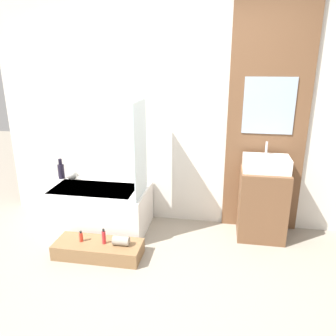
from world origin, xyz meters
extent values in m
plane|color=gray|center=(0.00, 0.00, 0.00)|extent=(12.00, 12.00, 0.00)
cube|color=silver|center=(0.00, 1.58, 1.30)|extent=(4.20, 0.06, 2.60)
cube|color=brown|center=(0.98, 1.53, 1.30)|extent=(0.84, 0.03, 2.60)
cube|color=#9EB2C6|center=(0.98, 1.51, 1.41)|extent=(0.53, 0.01, 0.59)
cube|color=white|center=(-0.89, 1.18, 0.24)|extent=(1.22, 0.69, 0.48)
cube|color=silver|center=(-0.89, 1.18, 0.48)|extent=(0.95, 0.48, 0.01)
cube|color=silver|center=(-0.31, 1.10, 0.99)|extent=(0.01, 0.49, 1.01)
cube|color=olive|center=(-0.64, 0.61, 0.07)|extent=(0.87, 0.33, 0.15)
cube|color=brown|center=(0.98, 1.30, 0.38)|extent=(0.50, 0.42, 0.77)
cube|color=white|center=(0.98, 1.30, 0.84)|extent=(0.47, 0.31, 0.15)
cylinder|color=silver|center=(0.98, 1.38, 0.99)|extent=(0.02, 0.02, 0.14)
cylinder|color=black|center=(-1.41, 1.44, 0.57)|extent=(0.08, 0.08, 0.17)
cylinder|color=black|center=(-1.41, 1.44, 0.70)|extent=(0.04, 0.04, 0.07)
sphere|color=silver|center=(-1.26, 1.42, 0.55)|extent=(0.13, 0.13, 0.13)
cylinder|color=red|center=(-0.82, 0.61, 0.19)|extent=(0.04, 0.04, 0.09)
cylinder|color=black|center=(-0.82, 0.61, 0.25)|extent=(0.02, 0.02, 0.02)
cylinder|color=red|center=(-0.58, 0.61, 0.21)|extent=(0.04, 0.04, 0.13)
cylinder|color=black|center=(-0.58, 0.61, 0.29)|extent=(0.02, 0.02, 0.03)
cylinder|color=gray|center=(-0.40, 0.61, 0.19)|extent=(0.16, 0.09, 0.09)
camera|label=1|loc=(0.53, -2.08, 1.86)|focal=35.00mm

